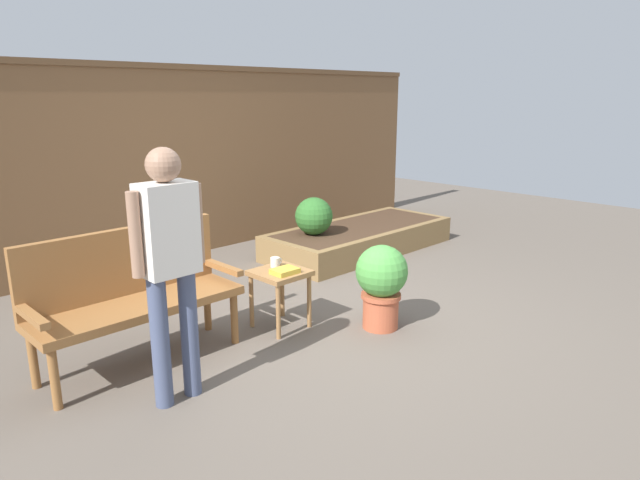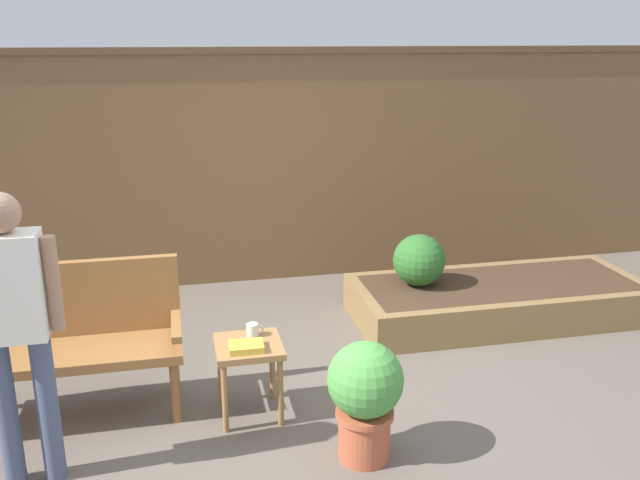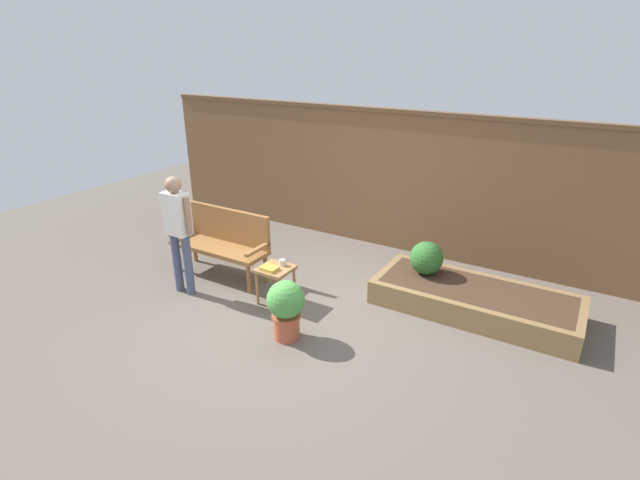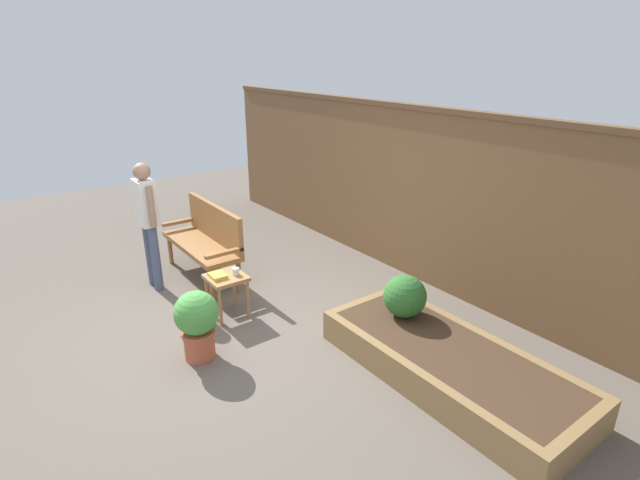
{
  "view_description": "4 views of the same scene",
  "coord_description": "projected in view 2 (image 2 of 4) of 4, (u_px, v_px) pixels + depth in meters",
  "views": [
    {
      "loc": [
        -3.16,
        -3.08,
        1.85
      ],
      "look_at": [
        0.32,
        0.41,
        0.56
      ],
      "focal_mm": 31.62,
      "sensor_mm": 36.0,
      "label": 1
    },
    {
      "loc": [
        -0.74,
        -3.54,
        2.26
      ],
      "look_at": [
        0.25,
        0.98,
        0.85
      ],
      "focal_mm": 37.88,
      "sensor_mm": 36.0,
      "label": 2
    },
    {
      "loc": [
        2.83,
        -4.05,
        3.02
      ],
      "look_at": [
        0.02,
        0.61,
        0.78
      ],
      "focal_mm": 26.64,
      "sensor_mm": 36.0,
      "label": 3
    },
    {
      "loc": [
        4.08,
        -1.86,
        2.74
      ],
      "look_at": [
        0.32,
        0.93,
        0.94
      ],
      "focal_mm": 27.5,
      "sensor_mm": 36.0,
      "label": 4
    }
  ],
  "objects": [
    {
      "name": "fence_back",
      "position": [
        256.0,
        167.0,
        6.23
      ],
      "size": [
        8.4,
        0.14,
        2.16
      ],
      "color": "brown",
      "rests_on": "ground_plane"
    },
    {
      "name": "book_on_table",
      "position": [
        246.0,
        347.0,
        3.97
      ],
      "size": [
        0.2,
        0.16,
        0.04
      ],
      "primitive_type": "cube",
      "rotation": [
        0.0,
        0.0,
        -0.03
      ],
      "color": "gold",
      "rests_on": "side_table"
    },
    {
      "name": "ground_plane",
      "position": [
        314.0,
        421.0,
        4.12
      ],
      "size": [
        14.0,
        14.0,
        0.0
      ],
      "primitive_type": "plane",
      "color": "#60564C"
    },
    {
      "name": "potted_boxwood",
      "position": [
        365.0,
        393.0,
        3.66
      ],
      "size": [
        0.42,
        0.42,
        0.69
      ],
      "color": "#B75638",
      "rests_on": "ground_plane"
    },
    {
      "name": "garden_bench",
      "position": [
        60.0,
        330.0,
        4.09
      ],
      "size": [
        1.44,
        0.48,
        0.94
      ],
      "color": "#936033",
      "rests_on": "ground_plane"
    },
    {
      "name": "shrub_near_bench",
      "position": [
        419.0,
        260.0,
        5.46
      ],
      "size": [
        0.42,
        0.42,
        0.42
      ],
      "color": "brown",
      "rests_on": "raised_planter_bed"
    },
    {
      "name": "cup_on_table",
      "position": [
        253.0,
        330.0,
        4.15
      ],
      "size": [
        0.11,
        0.08,
        0.08
      ],
      "color": "silver",
      "rests_on": "side_table"
    },
    {
      "name": "raised_planter_bed",
      "position": [
        498.0,
        300.0,
        5.61
      ],
      "size": [
        2.4,
        1.0,
        0.3
      ],
      "color": "olive",
      "rests_on": "ground_plane"
    },
    {
      "name": "side_table",
      "position": [
        249.0,
        356.0,
        4.09
      ],
      "size": [
        0.4,
        0.4,
        0.48
      ],
      "color": "#9E7042",
      "rests_on": "ground_plane"
    },
    {
      "name": "person_by_bench",
      "position": [
        14.0,
        317.0,
        3.31
      ],
      "size": [
        0.47,
        0.2,
        1.56
      ],
      "color": "#475170",
      "rests_on": "ground_plane"
    }
  ]
}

